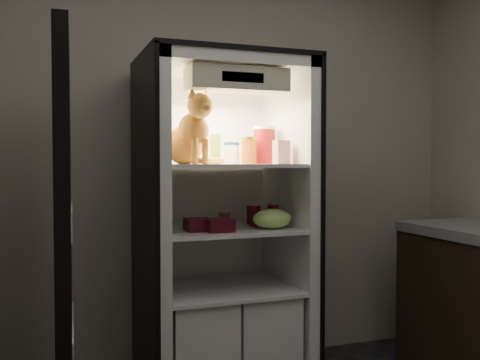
{
  "coord_description": "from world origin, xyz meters",
  "views": [
    {
      "loc": [
        -0.93,
        -1.47,
        1.3
      ],
      "look_at": [
        0.09,
        1.32,
        1.2
      ],
      "focal_mm": 40.0,
      "sensor_mm": 36.0,
      "label": 1
    }
  ],
  "objects_px": {
    "cream_carton": "(281,152)",
    "tabby_cat": "(189,136)",
    "refrigerator": "(221,252)",
    "salsa_jar": "(249,150)",
    "parmesan_shaker": "(215,149)",
    "soda_can_b": "(273,214)",
    "soda_can_c": "(255,215)",
    "berry_box_right": "(219,225)",
    "berry_box_left": "(198,225)",
    "pepper_jar": "(264,145)",
    "condiment_jar": "(224,218)",
    "soda_can_a": "(252,214)",
    "mayo_tub": "(232,153)",
    "grape_bag": "(272,219)"
  },
  "relations": [
    {
      "from": "cream_carton",
      "to": "tabby_cat",
      "type": "bearing_deg",
      "value": 174.55
    },
    {
      "from": "refrigerator",
      "to": "salsa_jar",
      "type": "xyz_separation_m",
      "value": [
        0.15,
        -0.05,
        0.57
      ]
    },
    {
      "from": "parmesan_shaker",
      "to": "soda_can_b",
      "type": "bearing_deg",
      "value": -10.39
    },
    {
      "from": "soda_can_c",
      "to": "berry_box_right",
      "type": "bearing_deg",
      "value": -148.71
    },
    {
      "from": "tabby_cat",
      "to": "berry_box_right",
      "type": "bearing_deg",
      "value": -51.49
    },
    {
      "from": "parmesan_shaker",
      "to": "berry_box_right",
      "type": "distance_m",
      "value": 0.46
    },
    {
      "from": "cream_carton",
      "to": "berry_box_left",
      "type": "distance_m",
      "value": 0.6
    },
    {
      "from": "pepper_jar",
      "to": "cream_carton",
      "type": "xyz_separation_m",
      "value": [
        0.02,
        -0.2,
        -0.04
      ]
    },
    {
      "from": "soda_can_c",
      "to": "soda_can_b",
      "type": "bearing_deg",
      "value": 5.42
    },
    {
      "from": "refrigerator",
      "to": "berry_box_left",
      "type": "height_order",
      "value": "refrigerator"
    },
    {
      "from": "soda_can_b",
      "to": "condiment_jar",
      "type": "height_order",
      "value": "soda_can_b"
    },
    {
      "from": "soda_can_a",
      "to": "berry_box_right",
      "type": "xyz_separation_m",
      "value": [
        -0.28,
        -0.26,
        -0.02
      ]
    },
    {
      "from": "parmesan_shaker",
      "to": "salsa_jar",
      "type": "bearing_deg",
      "value": -13.0
    },
    {
      "from": "salsa_jar",
      "to": "mayo_tub",
      "type": "bearing_deg",
      "value": 132.48
    },
    {
      "from": "parmesan_shaker",
      "to": "berry_box_left",
      "type": "bearing_deg",
      "value": -132.3
    },
    {
      "from": "mayo_tub",
      "to": "cream_carton",
      "type": "distance_m",
      "value": 0.3
    },
    {
      "from": "soda_can_a",
      "to": "soda_can_b",
      "type": "relative_size",
      "value": 0.9
    },
    {
      "from": "parmesan_shaker",
      "to": "soda_can_a",
      "type": "relative_size",
      "value": 1.49
    },
    {
      "from": "salsa_jar",
      "to": "parmesan_shaker",
      "type": "bearing_deg",
      "value": 167.0
    },
    {
      "from": "mayo_tub",
      "to": "berry_box_left",
      "type": "relative_size",
      "value": 0.94
    },
    {
      "from": "mayo_tub",
      "to": "pepper_jar",
      "type": "xyz_separation_m",
      "value": [
        0.19,
        -0.02,
        0.05
      ]
    },
    {
      "from": "parmesan_shaker",
      "to": "soda_can_c",
      "type": "height_order",
      "value": "parmesan_shaker"
    },
    {
      "from": "salsa_jar",
      "to": "soda_can_b",
      "type": "relative_size",
      "value": 1.23
    },
    {
      "from": "pepper_jar",
      "to": "cream_carton",
      "type": "bearing_deg",
      "value": -84.37
    },
    {
      "from": "soda_can_a",
      "to": "berry_box_left",
      "type": "height_order",
      "value": "soda_can_a"
    },
    {
      "from": "pepper_jar",
      "to": "soda_can_b",
      "type": "height_order",
      "value": "pepper_jar"
    },
    {
      "from": "refrigerator",
      "to": "soda_can_b",
      "type": "relative_size",
      "value": 15.41
    },
    {
      "from": "pepper_jar",
      "to": "soda_can_c",
      "type": "bearing_deg",
      "value": -137.18
    },
    {
      "from": "refrigerator",
      "to": "tabby_cat",
      "type": "height_order",
      "value": "refrigerator"
    },
    {
      "from": "condiment_jar",
      "to": "grape_bag",
      "type": "height_order",
      "value": "grape_bag"
    },
    {
      "from": "pepper_jar",
      "to": "grape_bag",
      "type": "distance_m",
      "value": 0.46
    },
    {
      "from": "parmesan_shaker",
      "to": "soda_can_a",
      "type": "xyz_separation_m",
      "value": [
        0.23,
        0.03,
        -0.38
      ]
    },
    {
      "from": "soda_can_b",
      "to": "soda_can_c",
      "type": "relative_size",
      "value": 1.01
    },
    {
      "from": "grape_bag",
      "to": "soda_can_c",
      "type": "bearing_deg",
      "value": 108.21
    },
    {
      "from": "tabby_cat",
      "to": "refrigerator",
      "type": "bearing_deg",
      "value": 17.8
    },
    {
      "from": "cream_carton",
      "to": "mayo_tub",
      "type": "bearing_deg",
      "value": 134.04
    },
    {
      "from": "mayo_tub",
      "to": "soda_can_a",
      "type": "height_order",
      "value": "mayo_tub"
    },
    {
      "from": "salsa_jar",
      "to": "tabby_cat",
      "type": "bearing_deg",
      "value": -166.16
    },
    {
      "from": "soda_can_a",
      "to": "berry_box_right",
      "type": "bearing_deg",
      "value": -137.02
    },
    {
      "from": "parmesan_shaker",
      "to": "mayo_tub",
      "type": "relative_size",
      "value": 1.34
    },
    {
      "from": "mayo_tub",
      "to": "pepper_jar",
      "type": "relative_size",
      "value": 0.57
    },
    {
      "from": "tabby_cat",
      "to": "berry_box_right",
      "type": "xyz_separation_m",
      "value": [
        0.13,
        -0.1,
        -0.46
      ]
    },
    {
      "from": "pepper_jar",
      "to": "soda_can_a",
      "type": "bearing_deg",
      "value": 164.34
    },
    {
      "from": "mayo_tub",
      "to": "soda_can_c",
      "type": "relative_size",
      "value": 1.01
    },
    {
      "from": "tabby_cat",
      "to": "condiment_jar",
      "type": "distance_m",
      "value": 0.53
    },
    {
      "from": "refrigerator",
      "to": "mayo_tub",
      "type": "bearing_deg",
      "value": 21.13
    },
    {
      "from": "soda_can_a",
      "to": "tabby_cat",
      "type": "bearing_deg",
      "value": -158.03
    },
    {
      "from": "tabby_cat",
      "to": "condiment_jar",
      "type": "relative_size",
      "value": 4.44
    },
    {
      "from": "grape_bag",
      "to": "berry_box_left",
      "type": "height_order",
      "value": "grape_bag"
    },
    {
      "from": "parmesan_shaker",
      "to": "soda_can_b",
      "type": "height_order",
      "value": "parmesan_shaker"
    }
  ]
}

